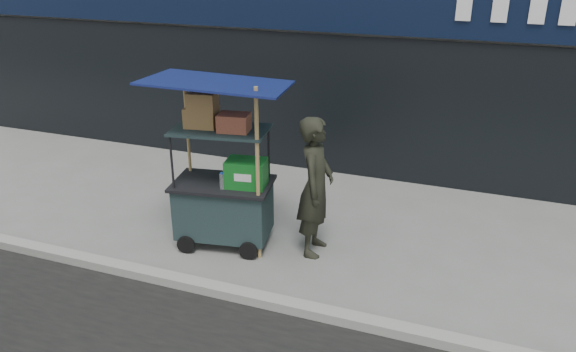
% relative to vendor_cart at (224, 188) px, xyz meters
% --- Properties ---
extents(ground, '(80.00, 80.00, 0.00)m').
position_rel_vendor_cart_xyz_m(ground, '(0.39, -0.94, -0.81)').
color(ground, slate).
rests_on(ground, ground).
extents(curb, '(80.00, 0.18, 0.12)m').
position_rel_vendor_cart_xyz_m(curb, '(0.39, -1.14, -0.75)').
color(curb, '#989890').
rests_on(curb, ground).
extents(vendor_cart, '(1.89, 1.47, 2.32)m').
position_rel_vendor_cart_xyz_m(vendor_cart, '(0.00, 0.00, 0.00)').
color(vendor_cart, '#18292A').
rests_on(vendor_cart, ground).
extents(vendor_man, '(0.49, 0.71, 1.85)m').
position_rel_vendor_cart_xyz_m(vendor_man, '(1.19, 0.22, 0.11)').
color(vendor_man, black).
rests_on(vendor_man, ground).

